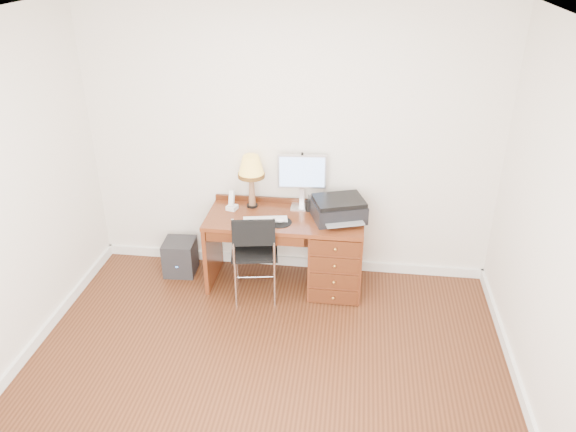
# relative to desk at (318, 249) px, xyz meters

# --- Properties ---
(ground) EXTENTS (4.00, 4.00, 0.00)m
(ground) POSITION_rel_desk_xyz_m (-0.32, -1.40, -0.41)
(ground) COLOR #3C1C0D
(ground) RESTS_ON ground
(room_shell) EXTENTS (4.00, 4.00, 4.00)m
(room_shell) POSITION_rel_desk_xyz_m (-0.32, -0.77, -0.36)
(room_shell) COLOR silver
(room_shell) RESTS_ON ground
(desk) EXTENTS (1.50, 0.67, 0.75)m
(desk) POSITION_rel_desk_xyz_m (0.00, 0.00, 0.00)
(desk) COLOR maroon
(desk) RESTS_ON ground
(monitor) EXTENTS (0.47, 0.17, 0.54)m
(monitor) POSITION_rel_desk_xyz_m (-0.19, 0.24, 0.68)
(monitor) COLOR silver
(monitor) RESTS_ON desk
(keyboard) EXTENTS (0.43, 0.19, 0.02)m
(keyboard) POSITION_rel_desk_xyz_m (-0.50, -0.10, 0.35)
(keyboard) COLOR white
(keyboard) RESTS_ON desk
(mouse_pad) EXTENTS (0.23, 0.23, 0.05)m
(mouse_pad) POSITION_rel_desk_xyz_m (-0.36, -0.13, 0.35)
(mouse_pad) COLOR black
(mouse_pad) RESTS_ON desk
(printer) EXTENTS (0.56, 0.50, 0.21)m
(printer) POSITION_rel_desk_xyz_m (0.18, 0.02, 0.44)
(printer) COLOR black
(printer) RESTS_ON desk
(leg_lamp) EXTENTS (0.26, 0.26, 0.53)m
(leg_lamp) POSITION_rel_desk_xyz_m (-0.67, 0.18, 0.73)
(leg_lamp) COLOR black
(leg_lamp) RESTS_ON desk
(phone) EXTENTS (0.11, 0.11, 0.20)m
(phone) POSITION_rel_desk_xyz_m (-0.86, 0.09, 0.40)
(phone) COLOR white
(phone) RESTS_ON desk
(pen_cup) EXTENTS (0.08, 0.08, 0.10)m
(pen_cup) POSITION_rel_desk_xyz_m (-0.11, 0.16, 0.39)
(pen_cup) COLOR black
(pen_cup) RESTS_ON desk
(chair) EXTENTS (0.50, 0.50, 0.91)m
(chair) POSITION_rel_desk_xyz_m (-0.59, -0.29, 0.14)
(chair) COLOR black
(chair) RESTS_ON ground
(equipment_box) EXTENTS (0.33, 0.33, 0.36)m
(equipment_box) POSITION_rel_desk_xyz_m (-1.42, 0.06, -0.23)
(equipment_box) COLOR black
(equipment_box) RESTS_ON ground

